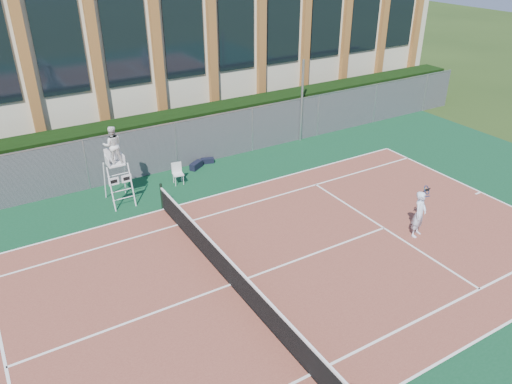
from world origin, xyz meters
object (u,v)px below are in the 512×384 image
steel_pole (302,101)px  plastic_chair (177,171)px  tennis_player (419,214)px  umpire_chair (113,147)px

steel_pole → plastic_chair: (-7.43, -1.32, -1.54)m
steel_pole → tennis_player: (-1.79, -9.63, -1.20)m
steel_pole → tennis_player: steel_pole is taller
steel_pole → umpire_chair: steel_pole is taller
umpire_chair → plastic_chair: 3.23m
umpire_chair → tennis_player: 11.61m
umpire_chair → tennis_player: size_ratio=1.86×
plastic_chair → tennis_player: bearing=-55.8°
plastic_chair → tennis_player: (5.64, -8.31, 0.34)m
plastic_chair → tennis_player: 10.05m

